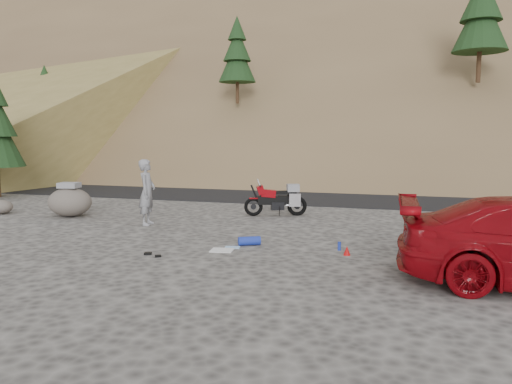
{
  "coord_description": "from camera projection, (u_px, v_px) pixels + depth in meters",
  "views": [
    {
      "loc": [
        4.89,
        -11.68,
        2.5
      ],
      "look_at": [
        1.06,
        0.87,
        1.0
      ],
      "focal_mm": 35.0,
      "sensor_mm": 36.0,
      "label": 1
    }
  ],
  "objects": [
    {
      "name": "ground",
      "position": [
        207.0,
        233.0,
        12.8
      ],
      "size": [
        140.0,
        140.0,
        0.0
      ],
      "primitive_type": "plane",
      "color": "#3E3B39",
      "rests_on": "ground"
    },
    {
      "name": "road",
      "position": [
        288.0,
        194.0,
        21.35
      ],
      "size": [
        120.0,
        7.0,
        0.05
      ],
      "primitive_type": "cube",
      "color": "black",
      "rests_on": "ground"
    },
    {
      "name": "hillside",
      "position": [
        361.0,
        50.0,
        50.4
      ],
      "size": [
        120.0,
        73.0,
        46.72
      ],
      "color": "brown",
      "rests_on": "ground"
    },
    {
      "name": "motorcycle",
      "position": [
        279.0,
        200.0,
        15.51
      ],
      "size": [
        1.87,
        0.99,
        1.17
      ],
      "rotation": [
        0.0,
        0.0,
        0.39
      ],
      "color": "black",
      "rests_on": "ground"
    },
    {
      "name": "man",
      "position": [
        148.0,
        225.0,
        14.0
      ],
      "size": [
        0.56,
        0.74,
        1.84
      ],
      "primitive_type": "imported",
      "rotation": [
        0.0,
        0.0,
        1.76
      ],
      "color": "gray",
      "rests_on": "ground"
    },
    {
      "name": "boulder",
      "position": [
        70.0,
        201.0,
        15.37
      ],
      "size": [
        1.41,
        1.21,
        1.07
      ],
      "rotation": [
        0.0,
        0.0,
        -0.04
      ],
      "color": "#5A534D",
      "rests_on": "ground"
    },
    {
      "name": "small_rock",
      "position": [
        1.0,
        207.0,
        15.91
      ],
      "size": [
        0.91,
        0.86,
        0.44
      ],
      "rotation": [
        0.0,
        0.0,
        0.32
      ],
      "color": "#5A534D",
      "rests_on": "ground"
    },
    {
      "name": "gear_white_cloth",
      "position": [
        222.0,
        250.0,
        10.85
      ],
      "size": [
        0.54,
        0.49,
        0.02
      ],
      "primitive_type": "cube",
      "rotation": [
        0.0,
        0.0,
        0.14
      ],
      "color": "white",
      "rests_on": "ground"
    },
    {
      "name": "gear_blue_mat",
      "position": [
        249.0,
        241.0,
        11.36
      ],
      "size": [
        0.54,
        0.41,
        0.2
      ],
      "primitive_type": "cylinder",
      "rotation": [
        0.0,
        1.57,
        0.49
      ],
      "color": "#1C31A9",
      "rests_on": "ground"
    },
    {
      "name": "gear_bottle",
      "position": [
        339.0,
        246.0,
        10.86
      ],
      "size": [
        0.08,
        0.08,
        0.19
      ],
      "primitive_type": "cylinder",
      "rotation": [
        0.0,
        0.0,
        -0.24
      ],
      "color": "#1C31A9",
      "rests_on": "ground"
    },
    {
      "name": "gear_funnel",
      "position": [
        347.0,
        251.0,
        10.42
      ],
      "size": [
        0.19,
        0.19,
        0.19
      ],
      "primitive_type": "cone",
      "rotation": [
        0.0,
        0.0,
        -0.34
      ],
      "color": "red",
      "rests_on": "ground"
    },
    {
      "name": "gear_glove_a",
      "position": [
        148.0,
        254.0,
        10.49
      ],
      "size": [
        0.18,
        0.15,
        0.04
      ],
      "primitive_type": "cube",
      "rotation": [
        0.0,
        0.0,
        0.32
      ],
      "color": "black",
      "rests_on": "ground"
    },
    {
      "name": "gear_glove_b",
      "position": [
        158.0,
        256.0,
        10.27
      ],
      "size": [
        0.15,
        0.14,
        0.04
      ],
      "primitive_type": "cube",
      "rotation": [
        0.0,
        0.0,
        0.54
      ],
      "color": "black",
      "rests_on": "ground"
    },
    {
      "name": "gear_blue_cloth",
      "position": [
        232.0,
        247.0,
        11.13
      ],
      "size": [
        0.38,
        0.31,
        0.01
      ],
      "primitive_type": "cube",
      "rotation": [
        0.0,
        0.0,
        0.24
      ],
      "color": "#9AC6EF",
      "rests_on": "ground"
    }
  ]
}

